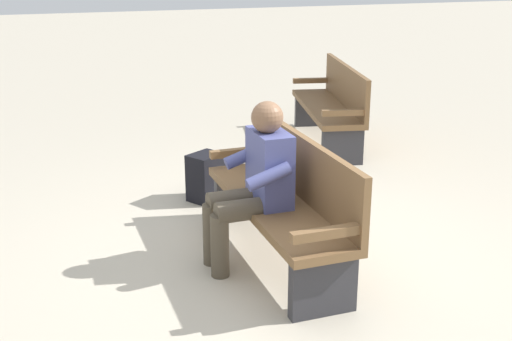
{
  "coord_description": "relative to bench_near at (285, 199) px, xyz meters",
  "views": [
    {
      "loc": [
        -4.09,
        1.47,
        2.16
      ],
      "look_at": [
        -0.0,
        0.15,
        0.7
      ],
      "focal_mm": 46.38,
      "sensor_mm": 36.0,
      "label": 1
    }
  ],
  "objects": [
    {
      "name": "ground_plane",
      "position": [
        -0.0,
        0.07,
        -0.46
      ],
      "size": [
        40.0,
        40.0,
        0.0
      ],
      "primitive_type": "plane",
      "color": "#B7AD99"
    },
    {
      "name": "bench_near",
      "position": [
        0.0,
        0.0,
        0.0
      ],
      "size": [
        1.81,
        0.53,
        0.9
      ],
      "rotation": [
        0.0,
        0.0,
        0.03
      ],
      "color": "brown",
      "rests_on": "ground"
    },
    {
      "name": "backpack",
      "position": [
        1.33,
        0.26,
        -0.25
      ],
      "size": [
        0.37,
        0.37,
        0.43
      ],
      "rotation": [
        0.0,
        0.0,
        5.29
      ],
      "color": "black",
      "rests_on": "ground"
    },
    {
      "name": "bench_far",
      "position": [
        2.64,
        -1.55,
        0.0
      ],
      "size": [
        1.86,
        0.82,
        0.9
      ],
      "rotation": [
        0.0,
        0.0,
        -0.2
      ],
      "color": "brown",
      "rests_on": "ground"
    },
    {
      "name": "person_seated",
      "position": [
        -0.01,
        0.23,
        0.17
      ],
      "size": [
        0.58,
        0.58,
        1.18
      ],
      "rotation": [
        0.0,
        0.0,
        0.03
      ],
      "color": "#474C84",
      "rests_on": "ground"
    }
  ]
}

